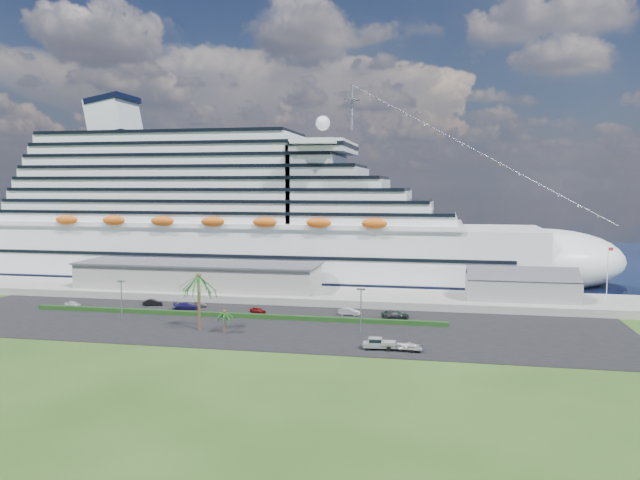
% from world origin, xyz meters
% --- Properties ---
extents(ground, '(420.00, 420.00, 0.00)m').
position_xyz_m(ground, '(0.00, 0.00, 0.00)').
color(ground, '#284416').
rests_on(ground, ground).
extents(asphalt_lot, '(140.00, 38.00, 0.12)m').
position_xyz_m(asphalt_lot, '(0.00, 11.00, 0.06)').
color(asphalt_lot, black).
rests_on(asphalt_lot, ground).
extents(wharf, '(240.00, 20.00, 1.80)m').
position_xyz_m(wharf, '(0.00, 40.00, 0.90)').
color(wharf, gray).
rests_on(wharf, ground).
extents(water, '(420.00, 160.00, 0.02)m').
position_xyz_m(water, '(0.00, 130.00, 0.01)').
color(water, black).
rests_on(water, ground).
extents(cruise_ship, '(191.00, 38.00, 54.00)m').
position_xyz_m(cruise_ship, '(-21.53, 64.00, 16.69)').
color(cruise_ship, silver).
rests_on(cruise_ship, ground).
extents(terminal_building, '(61.00, 15.00, 6.30)m').
position_xyz_m(terminal_building, '(-25.00, 40.00, 5.01)').
color(terminal_building, gray).
rests_on(terminal_building, wharf).
extents(port_shed, '(24.00, 12.31, 7.37)m').
position_xyz_m(port_shed, '(52.00, 40.00, 4.40)').
color(port_shed, gray).
rests_on(port_shed, wharf).
extents(flagpole, '(1.08, 0.16, 12.00)m').
position_xyz_m(flagpole, '(70.04, 40.00, 8.27)').
color(flagpole, silver).
rests_on(flagpole, wharf).
extents(hedge, '(88.00, 1.10, 0.90)m').
position_xyz_m(hedge, '(-8.00, 16.00, 0.57)').
color(hedge, black).
rests_on(hedge, asphalt_lot).
extents(lamp_post_left, '(1.60, 0.35, 8.27)m').
position_xyz_m(lamp_post_left, '(-28.00, 8.00, 5.34)').
color(lamp_post_left, gray).
rests_on(lamp_post_left, asphalt_lot).
extents(lamp_post_right, '(1.60, 0.35, 8.27)m').
position_xyz_m(lamp_post_right, '(20.00, 8.00, 5.34)').
color(lamp_post_right, gray).
rests_on(lamp_post_right, asphalt_lot).
extents(palm_tall, '(8.82, 8.82, 11.13)m').
position_xyz_m(palm_tall, '(-10.00, 4.00, 9.20)').
color(palm_tall, '#47301E').
rests_on(palm_tall, ground).
extents(palm_short, '(3.53, 3.53, 4.56)m').
position_xyz_m(palm_short, '(-4.50, 2.50, 3.67)').
color(palm_short, '#47301E').
rests_on(palm_short, ground).
extents(parked_car_0, '(4.04, 2.21, 1.30)m').
position_xyz_m(parked_car_0, '(-46.18, 19.32, 0.77)').
color(parked_car_0, silver).
rests_on(parked_car_0, asphalt_lot).
extents(parked_car_1, '(4.59, 2.76, 1.43)m').
position_xyz_m(parked_car_1, '(-29.49, 24.38, 0.83)').
color(parked_car_1, black).
rests_on(parked_car_1, asphalt_lot).
extents(parked_car_2, '(4.99, 3.48, 1.27)m').
position_xyz_m(parked_car_2, '(-19.05, 24.35, 0.75)').
color(parked_car_2, gray).
rests_on(parked_car_2, asphalt_lot).
extents(parked_car_3, '(5.77, 3.41, 1.57)m').
position_xyz_m(parked_car_3, '(-20.30, 21.64, 0.91)').
color(parked_car_3, '#1D1753').
rests_on(parked_car_3, asphalt_lot).
extents(parked_car_4, '(3.87, 2.51, 1.23)m').
position_xyz_m(parked_car_4, '(-3.81, 21.17, 0.73)').
color(parked_car_4, maroon).
rests_on(parked_car_4, asphalt_lot).
extents(parked_car_5, '(4.71, 2.04, 1.51)m').
position_xyz_m(parked_car_5, '(15.63, 22.74, 0.87)').
color(parked_car_5, '#A3A5AA').
rests_on(parked_car_5, asphalt_lot).
extents(parked_car_6, '(6.15, 4.18, 1.56)m').
position_xyz_m(parked_car_6, '(25.29, 21.88, 0.90)').
color(parked_car_6, black).
rests_on(parked_car_6, asphalt_lot).
extents(parked_car_7, '(5.73, 3.65, 1.55)m').
position_xyz_m(parked_car_7, '(25.37, 20.49, 0.89)').
color(parked_car_7, '#232329').
rests_on(parked_car_7, asphalt_lot).
extents(pickup_truck, '(5.64, 2.50, 1.93)m').
position_xyz_m(pickup_truck, '(24.47, -3.18, 1.18)').
color(pickup_truck, black).
rests_on(pickup_truck, asphalt_lot).
extents(boat_trailer, '(5.32, 3.72, 1.49)m').
position_xyz_m(boat_trailer, '(29.59, -3.59, 1.11)').
color(boat_trailer, gray).
rests_on(boat_trailer, asphalt_lot).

